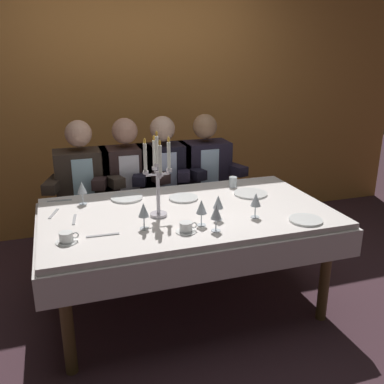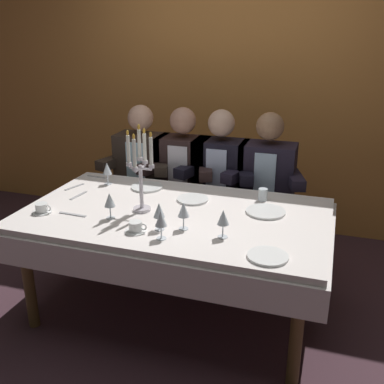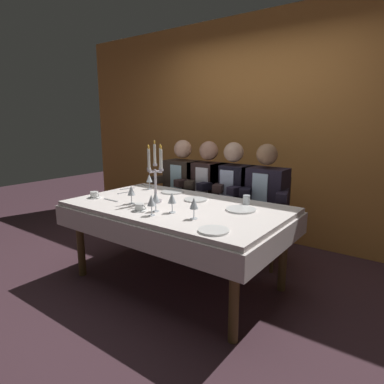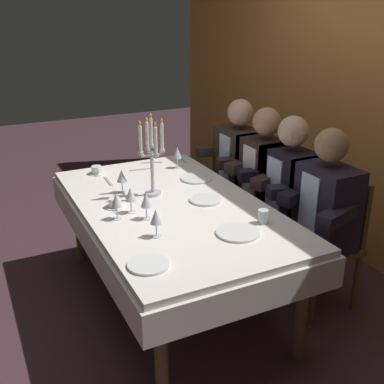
{
  "view_description": "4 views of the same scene",
  "coord_description": "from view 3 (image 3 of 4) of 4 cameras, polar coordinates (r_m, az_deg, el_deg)",
  "views": [
    {
      "loc": [
        -0.8,
        -2.55,
        1.77
      ],
      "look_at": [
        0.07,
        0.1,
        0.83
      ],
      "focal_mm": 40.0,
      "sensor_mm": 36.0,
      "label": 1
    },
    {
      "loc": [
        0.91,
        -2.45,
        1.85
      ],
      "look_at": [
        0.09,
        0.07,
        0.86
      ],
      "focal_mm": 42.09,
      "sensor_mm": 36.0,
      "label": 2
    },
    {
      "loc": [
        1.77,
        -2.18,
        1.46
      ],
      "look_at": [
        0.07,
        0.14,
        0.84
      ],
      "focal_mm": 30.81,
      "sensor_mm": 36.0,
      "label": 3
    },
    {
      "loc": [
        2.55,
        -1.11,
        1.93
      ],
      "look_at": [
        0.17,
        0.06,
        0.87
      ],
      "focal_mm": 44.12,
      "sensor_mm": 36.0,
      "label": 4
    }
  ],
  "objects": [
    {
      "name": "dinner_plate_3",
      "position": [
        2.74,
        8.44,
        -3.01
      ],
      "size": [
        0.25,
        0.25,
        0.01
      ],
      "primitive_type": "cylinder",
      "color": "white",
      "rests_on": "dining_table"
    },
    {
      "name": "seated_diner_3",
      "position": [
        3.42,
        12.58,
        -0.3
      ],
      "size": [
        0.63,
        0.48,
        1.24
      ],
      "color": "brown",
      "rests_on": "ground_plane"
    },
    {
      "name": "wine_glass_5",
      "position": [
        2.67,
        -6.31,
        -0.93
      ],
      "size": [
        0.07,
        0.07,
        0.16
      ],
      "color": "silver",
      "rests_on": "dining_table"
    },
    {
      "name": "coffee_cup_0",
      "position": [
        3.27,
        -16.53,
        -0.53
      ],
      "size": [
        0.13,
        0.12,
        0.06
      ],
      "color": "white",
      "rests_on": "dining_table"
    },
    {
      "name": "dinner_plate_2",
      "position": [
        3.37,
        -3.43,
        0.02
      ],
      "size": [
        0.23,
        0.23,
        0.01
      ],
      "primitive_type": "cylinder",
      "color": "white",
      "rests_on": "dining_table"
    },
    {
      "name": "seated_diner_2",
      "position": [
        3.58,
        7.11,
        0.47
      ],
      "size": [
        0.63,
        0.48,
        1.24
      ],
      "color": "brown",
      "rests_on": "ground_plane"
    },
    {
      "name": "fork_2",
      "position": [
        3.61,
        -11.15,
        0.56
      ],
      "size": [
        0.07,
        0.17,
        0.01
      ],
      "primitive_type": "cube",
      "rotation": [
        0.0,
        0.0,
        1.25
      ],
      "color": "#B7B7BC",
      "rests_on": "dining_table"
    },
    {
      "name": "ground_plane",
      "position": [
        3.17,
        -2.56,
        -15.25
      ],
      "size": [
        12.0,
        12.0,
        0.0
      ],
      "primitive_type": "plane",
      "color": "#422931"
    },
    {
      "name": "coffee_cup_1",
      "position": [
        2.72,
        -9.06,
        -2.69
      ],
      "size": [
        0.13,
        0.12,
        0.06
      ],
      "color": "white",
      "rests_on": "dining_table"
    },
    {
      "name": "candelabra",
      "position": [
        2.94,
        -6.39,
        3.17
      ],
      "size": [
        0.19,
        0.19,
        0.55
      ],
      "color": "silver",
      "rests_on": "dining_table"
    },
    {
      "name": "wine_glass_3",
      "position": [
        2.45,
        0.33,
        -2.08
      ],
      "size": [
        0.07,
        0.07,
        0.16
      ],
      "color": "silver",
      "rests_on": "dining_table"
    },
    {
      "name": "seated_diner_1",
      "position": [
        3.74,
        2.91,
        1.06
      ],
      "size": [
        0.63,
        0.48,
        1.24
      ],
      "color": "brown",
      "rests_on": "ground_plane"
    },
    {
      "name": "dinner_plate_0",
      "position": [
        2.21,
        3.76,
        -6.65
      ],
      "size": [
        0.21,
        0.21,
        0.01
      ],
      "primitive_type": "cylinder",
      "color": "white",
      "rests_on": "dining_table"
    },
    {
      "name": "wine_glass_4",
      "position": [
        3.55,
        -7.4,
        2.31
      ],
      "size": [
        0.07,
        0.07,
        0.16
      ],
      "color": "silver",
      "rests_on": "dining_table"
    },
    {
      "name": "dinner_plate_1",
      "position": [
        3.04,
        0.63,
        -1.32
      ],
      "size": [
        0.21,
        0.21,
        0.01
      ],
      "primitive_type": "cylinder",
      "color": "white",
      "rests_on": "dining_table"
    },
    {
      "name": "knife_0",
      "position": [
        3.13,
        -13.87,
        -1.35
      ],
      "size": [
        0.19,
        0.03,
        0.01
      ],
      "primitive_type": "cube",
      "rotation": [
        0.0,
        0.0,
        -0.04
      ],
      "color": "#B7B7BC",
      "rests_on": "dining_table"
    },
    {
      "name": "back_wall",
      "position": [
        4.23,
        11.79,
        10.51
      ],
      "size": [
        6.0,
        0.12,
        2.7
      ],
      "primitive_type": "cube",
      "color": "#CE833D",
      "rests_on": "ground_plane"
    },
    {
      "name": "seated_diner_0",
      "position": [
        3.95,
        -1.51,
        1.67
      ],
      "size": [
        0.63,
        0.48,
        1.24
      ],
      "color": "brown",
      "rests_on": "ground_plane"
    },
    {
      "name": "wine_glass_2",
      "position": [
        2.62,
        -3.47,
        -1.11
      ],
      "size": [
        0.07,
        0.07,
        0.16
      ],
      "color": "silver",
      "rests_on": "dining_table"
    },
    {
      "name": "wine_glass_0",
      "position": [
        2.55,
        -7.04,
        -1.57
      ],
      "size": [
        0.07,
        0.07,
        0.16
      ],
      "color": "silver",
      "rests_on": "dining_table"
    },
    {
      "name": "fork_3",
      "position": [
        3.43,
        -11.55,
        -0.08
      ],
      "size": [
        0.04,
        0.17,
        0.01
      ],
      "primitive_type": "cube",
      "rotation": [
        0.0,
        0.0,
        1.44
      ],
      "color": "#B7B7BC",
      "rests_on": "dining_table"
    },
    {
      "name": "wine_glass_1",
      "position": [
        2.94,
        -10.47,
        0.16
      ],
      "size": [
        0.07,
        0.07,
        0.16
      ],
      "color": "silver",
      "rests_on": "dining_table"
    },
    {
      "name": "dining_table",
      "position": [
        2.93,
        -2.67,
        -4.41
      ],
      "size": [
        1.94,
        1.14,
        0.74
      ],
      "color": "white",
      "rests_on": "ground_plane"
    },
    {
      "name": "water_tumbler_0",
      "position": [
        2.93,
        9.41,
        -1.34
      ],
      "size": [
        0.06,
        0.06,
        0.08
      ],
      "primitive_type": "cylinder",
      "color": "silver",
      "rests_on": "dining_table"
    },
    {
      "name": "fork_1",
      "position": [
        3.76,
        -7.87,
        1.12
      ],
      "size": [
        0.17,
        0.03,
        0.01
      ],
      "primitive_type": "cube",
      "rotation": [
        0.0,
        0.0,
        -0.08
      ],
      "color": "#B7B7BC",
      "rests_on": "dining_table"
    }
  ]
}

